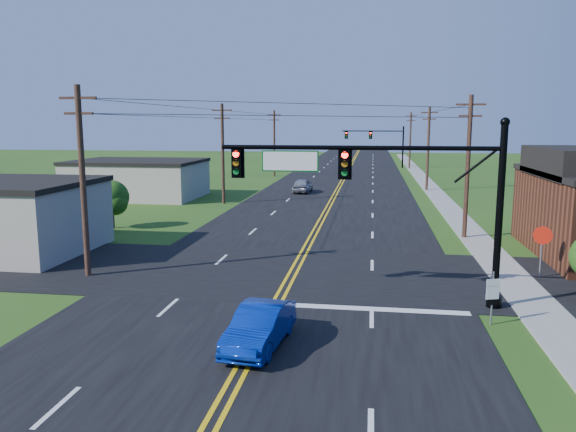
% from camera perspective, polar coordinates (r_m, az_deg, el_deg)
% --- Properties ---
extents(ground, '(260.00, 260.00, 0.00)m').
position_cam_1_polar(ground, '(16.59, -6.12, -16.58)').
color(ground, '#224914').
rests_on(ground, ground).
extents(road_main, '(16.00, 220.00, 0.04)m').
position_cam_1_polar(road_main, '(64.93, 5.07, 2.97)').
color(road_main, black).
rests_on(road_main, ground).
extents(road_cross, '(70.00, 10.00, 0.04)m').
position_cam_1_polar(road_cross, '(27.65, 0.18, -5.76)').
color(road_cross, black).
rests_on(road_cross, ground).
extents(sidewalk, '(2.00, 160.00, 0.08)m').
position_cam_1_polar(sidewalk, '(55.28, 15.35, 1.57)').
color(sidewalk, gray).
rests_on(sidewalk, ground).
extents(signal_mast_main, '(11.30, 0.60, 7.48)m').
position_cam_1_polar(signal_mast_main, '(22.55, 9.67, 2.89)').
color(signal_mast_main, black).
rests_on(signal_mast_main, ground).
extents(signal_mast_far, '(10.98, 0.60, 7.48)m').
position_cam_1_polar(signal_mast_far, '(94.45, 8.95, 7.64)').
color(signal_mast_far, black).
rests_on(signal_mast_far, ground).
extents(cream_bldg_far, '(12.20, 9.20, 3.70)m').
position_cam_1_polar(cream_bldg_far, '(57.44, -15.01, 3.69)').
color(cream_bldg_far, '#BAAE9E').
rests_on(cream_bldg_far, ground).
extents(utility_pole_left_a, '(1.80, 0.28, 9.00)m').
position_cam_1_polar(utility_pole_left_a, '(27.95, -20.14, 3.63)').
color(utility_pole_left_a, '#332017').
rests_on(utility_pole_left_a, ground).
extents(utility_pole_left_b, '(1.80, 0.28, 9.00)m').
position_cam_1_polar(utility_pole_left_b, '(51.25, -6.65, 6.50)').
color(utility_pole_left_b, '#332017').
rests_on(utility_pole_left_b, ground).
extents(utility_pole_left_c, '(1.80, 0.28, 9.00)m').
position_cam_1_polar(utility_pole_left_c, '(77.61, -1.41, 7.53)').
color(utility_pole_left_c, '#332017').
rests_on(utility_pole_left_c, ground).
extents(utility_pole_right_a, '(1.80, 0.28, 9.00)m').
position_cam_1_polar(utility_pole_right_a, '(36.97, 17.80, 5.02)').
color(utility_pole_right_a, '#332017').
rests_on(utility_pole_right_a, ground).
extents(utility_pole_right_b, '(1.80, 0.28, 9.00)m').
position_cam_1_polar(utility_pole_right_b, '(62.74, 14.05, 6.81)').
color(utility_pole_right_b, '#332017').
rests_on(utility_pole_right_b, ground).
extents(utility_pole_right_c, '(1.80, 0.28, 9.00)m').
position_cam_1_polar(utility_pole_right_c, '(92.63, 12.31, 7.62)').
color(utility_pole_right_c, '#332017').
rests_on(utility_pole_right_c, ground).
extents(tree_right_back, '(3.00, 3.00, 4.10)m').
position_cam_1_polar(tree_right_back, '(42.44, 25.09, 2.21)').
color(tree_right_back, '#332017').
rests_on(tree_right_back, ground).
extents(tree_left, '(2.40, 2.40, 3.37)m').
position_cam_1_polar(tree_left, '(40.88, -17.48, 1.81)').
color(tree_left, '#332017').
rests_on(tree_left, ground).
extents(blue_car, '(1.90, 4.23, 1.35)m').
position_cam_1_polar(blue_car, '(18.67, -2.89, -11.24)').
color(blue_car, '#072699').
rests_on(blue_car, ground).
extents(distant_car, '(1.93, 4.41, 1.48)m').
position_cam_1_polar(distant_car, '(59.32, 1.48, 3.09)').
color(distant_car, '#A2A1A6').
rests_on(distant_car, ground).
extents(route_sign, '(0.48, 0.18, 1.99)m').
position_cam_1_polar(route_sign, '(21.74, 20.06, -7.46)').
color(route_sign, slate).
rests_on(route_sign, ground).
extents(stop_sign, '(0.86, 0.34, 2.52)m').
position_cam_1_polar(stop_sign, '(28.92, 24.42, -2.30)').
color(stop_sign, slate).
rests_on(stop_sign, ground).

